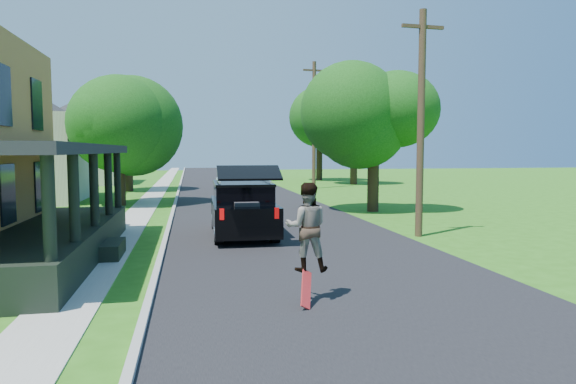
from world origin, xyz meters
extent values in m
plane|color=#2B6614|center=(0.00, 0.00, 0.00)|extent=(140.00, 140.00, 0.00)
cube|color=black|center=(0.00, 20.00, 0.00)|extent=(8.00, 120.00, 0.02)
cube|color=#9C9C97|center=(-4.05, 20.00, 0.00)|extent=(0.15, 120.00, 0.12)
cube|color=gray|center=(-5.60, 20.00, 0.00)|extent=(1.30, 120.00, 0.03)
cube|color=black|center=(-6.80, 6.00, 0.45)|extent=(2.40, 10.00, 0.90)
cube|color=#232326|center=(-6.80, 6.00, 3.00)|extent=(2.60, 10.30, 0.25)
cube|color=beige|center=(-13.50, 24.00, 2.50)|extent=(8.00, 8.00, 5.00)
pyramid|color=#232326|center=(-13.50, 24.00, 7.20)|extent=(12.78, 12.78, 2.20)
cube|color=beige|center=(-13.50, 40.00, 2.50)|extent=(8.00, 8.00, 5.00)
pyramid|color=#232326|center=(-13.50, 40.00, 7.20)|extent=(12.78, 12.78, 2.20)
cube|color=black|center=(-1.44, 9.00, 0.73)|extent=(2.15, 4.95, 0.95)
cube|color=black|center=(-1.44, 9.17, 1.49)|extent=(1.95, 3.08, 0.61)
cube|color=black|center=(-1.44, 9.17, 1.82)|extent=(2.00, 3.18, 0.09)
cube|color=black|center=(-1.49, 6.60, 2.29)|extent=(1.92, 1.05, 0.43)
cube|color=#333338|center=(-1.47, 7.53, 1.06)|extent=(0.79, 0.68, 0.50)
cube|color=silver|center=(-2.27, 9.18, 1.92)|extent=(0.11, 2.70, 0.07)
cube|color=silver|center=(-0.61, 9.15, 1.92)|extent=(0.11, 2.70, 0.07)
cube|color=#990505|center=(-2.31, 6.58, 1.06)|extent=(0.14, 0.07, 0.34)
cube|color=#990505|center=(-0.66, 6.55, 1.06)|extent=(0.14, 0.07, 0.34)
cylinder|color=black|center=(-2.31, 10.64, 0.38)|extent=(0.28, 0.76, 0.76)
cylinder|color=black|center=(-0.52, 10.61, 0.38)|extent=(0.28, 0.76, 0.76)
cylinder|color=black|center=(-2.37, 7.39, 0.38)|extent=(0.28, 0.76, 0.76)
cylinder|color=black|center=(-0.57, 7.36, 0.38)|extent=(0.28, 0.76, 0.76)
imported|color=black|center=(-1.00, 1.01, 1.47)|extent=(0.94, 0.79, 1.74)
cube|color=#9F0D0E|center=(-1.10, 0.59, 0.35)|extent=(0.35, 0.62, 0.67)
cylinder|color=black|center=(-6.90, 20.06, 1.37)|extent=(0.53, 0.53, 2.75)
sphere|color=#21681B|center=(-6.90, 20.06, 4.40)|extent=(5.11, 5.11, 4.95)
sphere|color=#21681B|center=(-6.54, 19.77, 5.50)|extent=(4.43, 4.43, 4.29)
sphere|color=#21681B|center=(-7.35, 20.44, 4.95)|extent=(4.54, 4.54, 4.40)
cylinder|color=black|center=(-7.55, 29.81, 1.61)|extent=(0.61, 0.61, 3.22)
sphere|color=#21681B|center=(-7.55, 29.81, 4.97)|extent=(5.74, 5.74, 5.24)
sphere|color=#21681B|center=(-7.12, 29.55, 6.13)|extent=(4.98, 4.98, 4.54)
sphere|color=#21681B|center=(-8.09, 30.16, 5.55)|extent=(5.10, 5.10, 4.66)
cylinder|color=black|center=(5.50, 14.91, 1.49)|extent=(0.73, 0.73, 2.98)
sphere|color=#21681B|center=(5.50, 14.91, 4.57)|extent=(6.31, 6.31, 4.76)
sphere|color=#21681B|center=(5.98, 14.80, 5.63)|extent=(5.47, 5.47, 4.12)
sphere|color=#21681B|center=(4.89, 15.06, 5.10)|extent=(5.61, 5.61, 4.23)
cylinder|color=black|center=(10.79, 34.06, 2.20)|extent=(0.78, 0.78, 4.40)
sphere|color=#21681B|center=(10.79, 34.06, 6.17)|extent=(6.70, 6.70, 5.31)
sphere|color=#21681B|center=(11.11, 33.61, 7.35)|extent=(5.81, 5.81, 4.60)
sphere|color=#21681B|center=(10.41, 34.66, 6.76)|extent=(5.96, 5.96, 4.72)
cylinder|color=black|center=(9.49, 41.03, 1.85)|extent=(0.75, 0.75, 3.71)
sphere|color=#21681B|center=(9.49, 41.03, 5.57)|extent=(6.84, 6.84, 5.60)
sphere|color=#21681B|center=(9.99, 40.82, 6.82)|extent=(5.93, 5.93, 4.85)
sphere|color=#21681B|center=(8.85, 41.31, 6.19)|extent=(6.08, 6.08, 4.98)
cylinder|color=#3F321D|center=(4.50, 7.68, 3.83)|extent=(0.26, 0.26, 7.66)
cube|color=#3F321D|center=(4.50, 7.68, 7.09)|extent=(1.52, 0.20, 0.11)
cylinder|color=#3F321D|center=(6.31, 30.32, 4.90)|extent=(0.32, 0.32, 9.79)
cube|color=#3F321D|center=(6.31, 30.32, 9.12)|extent=(1.80, 0.31, 0.13)
camera|label=1|loc=(-3.23, -8.68, 2.96)|focal=32.00mm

